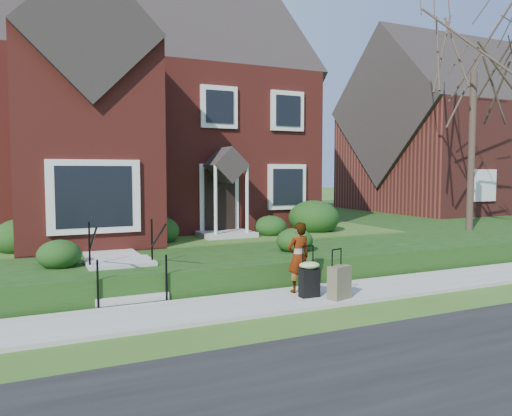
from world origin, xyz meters
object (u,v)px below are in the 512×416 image
woman (299,257)px  suitcase_black (309,277)px  front_steps (124,274)px  suitcase_olive (339,282)px

woman → suitcase_black: woman is taller
front_steps → woman: (3.34, -1.52, 0.34)m
woman → suitcase_olive: bearing=115.2°
woman → suitcase_black: size_ratio=1.41×
suitcase_black → front_steps: bearing=150.2°
front_steps → woman: front_steps is taller
front_steps → suitcase_olive: size_ratio=2.02×
front_steps → suitcase_olive: 4.47m
front_steps → suitcase_black: bearing=-30.6°
suitcase_black → woman: bearing=90.2°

